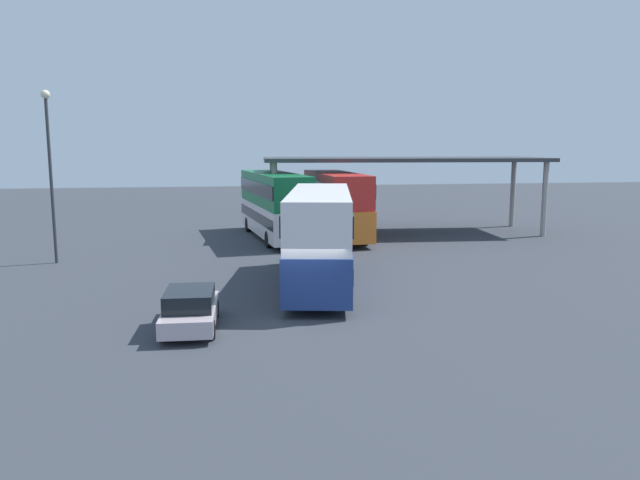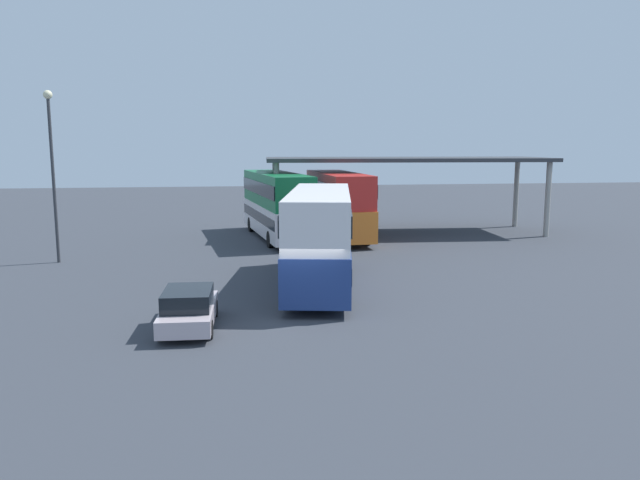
{
  "view_description": "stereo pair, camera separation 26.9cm",
  "coord_description": "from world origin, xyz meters",
  "px_view_note": "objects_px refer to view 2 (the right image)",
  "views": [
    {
      "loc": [
        -2.85,
        -20.72,
        6.0
      ],
      "look_at": [
        1.21,
        4.5,
        2.0
      ],
      "focal_mm": 34.05,
      "sensor_mm": 36.0,
      "label": 1
    },
    {
      "loc": [
        -2.58,
        -20.76,
        6.0
      ],
      "look_at": [
        1.21,
        4.5,
        2.0
      ],
      "focal_mm": 34.05,
      "sensor_mm": 36.0,
      "label": 2
    }
  ],
  "objects_px": {
    "parked_hatchback": "(189,309)",
    "double_decker_mid_row": "(338,202)",
    "double_decker_near_canopy": "(276,203)",
    "lamppost_tall": "(52,157)",
    "double_decker_main": "(320,234)"
  },
  "relations": [
    {
      "from": "double_decker_main",
      "to": "double_decker_near_canopy",
      "type": "bearing_deg",
      "value": 13.7
    },
    {
      "from": "parked_hatchback",
      "to": "double_decker_mid_row",
      "type": "xyz_separation_m",
      "value": [
        8.38,
        18.79,
        1.66
      ]
    },
    {
      "from": "double_decker_near_canopy",
      "to": "double_decker_mid_row",
      "type": "xyz_separation_m",
      "value": [
        3.96,
        -0.52,
        0.0
      ]
    },
    {
      "from": "parked_hatchback",
      "to": "double_decker_near_canopy",
      "type": "height_order",
      "value": "double_decker_near_canopy"
    },
    {
      "from": "parked_hatchback",
      "to": "double_decker_near_canopy",
      "type": "bearing_deg",
      "value": -10.53
    },
    {
      "from": "parked_hatchback",
      "to": "lamppost_tall",
      "type": "height_order",
      "value": "lamppost_tall"
    },
    {
      "from": "parked_hatchback",
      "to": "double_decker_mid_row",
      "type": "relative_size",
      "value": 0.4
    },
    {
      "from": "double_decker_near_canopy",
      "to": "double_decker_mid_row",
      "type": "relative_size",
      "value": 1.15
    },
    {
      "from": "double_decker_near_canopy",
      "to": "lamppost_tall",
      "type": "distance_m",
      "value": 13.89
    },
    {
      "from": "double_decker_main",
      "to": "parked_hatchback",
      "type": "height_order",
      "value": "double_decker_main"
    },
    {
      "from": "double_decker_main",
      "to": "double_decker_mid_row",
      "type": "height_order",
      "value": "double_decker_mid_row"
    },
    {
      "from": "double_decker_main",
      "to": "lamppost_tall",
      "type": "relative_size",
      "value": 1.24
    },
    {
      "from": "double_decker_main",
      "to": "double_decker_near_canopy",
      "type": "xyz_separation_m",
      "value": [
        -0.78,
        13.84,
        0.08
      ]
    },
    {
      "from": "double_decker_mid_row",
      "to": "lamppost_tall",
      "type": "height_order",
      "value": "lamppost_tall"
    },
    {
      "from": "double_decker_mid_row",
      "to": "double_decker_near_canopy",
      "type": "bearing_deg",
      "value": 80.19
    }
  ]
}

